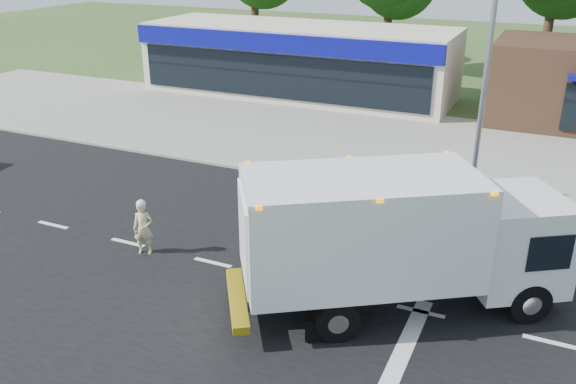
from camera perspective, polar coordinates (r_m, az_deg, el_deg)
name	(u,v)px	position (r m, az deg, el deg)	size (l,w,h in m)	color
ground	(309,286)	(16.50, 2.02, -8.77)	(120.00, 120.00, 0.00)	#385123
road_asphalt	(309,286)	(16.50, 2.02, -8.75)	(60.00, 14.00, 0.02)	black
sidewalk	(392,181)	(23.51, 9.71, 1.01)	(60.00, 2.40, 0.12)	gray
parking_apron	(426,140)	(28.87, 12.78, 4.77)	(60.00, 9.00, 0.02)	gray
lane_markings	(340,324)	(15.04, 4.87, -12.24)	(55.20, 7.00, 0.01)	silver
ems_box_truck	(397,233)	(14.81, 10.14, -3.83)	(8.21, 6.53, 3.61)	black
emergency_worker	(143,227)	(18.20, -13.39, -3.22)	(0.69, 0.58, 1.72)	#CCC088
retail_strip_mall	(299,60)	(36.55, 0.99, 12.26)	(18.00, 6.20, 4.00)	beige
traffic_signal_pole	(467,60)	(21.18, 16.41, 11.76)	(3.51, 0.25, 8.00)	gray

